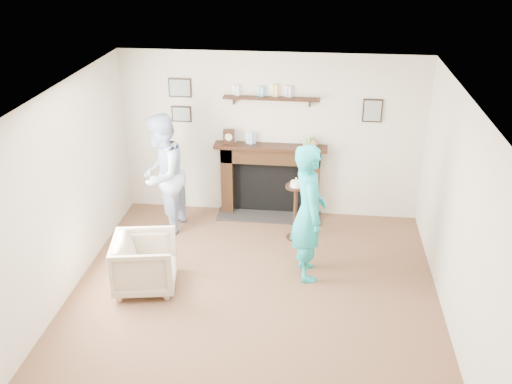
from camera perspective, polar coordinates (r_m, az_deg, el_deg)
ground at (r=6.93m, az=-0.45°, el=-11.30°), size 5.00×5.00×0.00m
room_shell at (r=6.73m, az=0.19°, el=3.43°), size 4.54×5.02×2.52m
armchair at (r=7.39m, az=-10.80°, el=-9.24°), size 0.87×0.86×0.69m
man at (r=8.59m, az=-8.98°, el=-3.80°), size 0.77×0.94×1.79m
woman at (r=7.52m, az=5.01°, el=-8.12°), size 0.56×0.73×1.79m
pedestal_table at (r=8.04m, az=3.98°, el=-0.95°), size 0.30×0.30×0.95m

